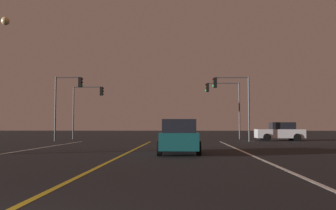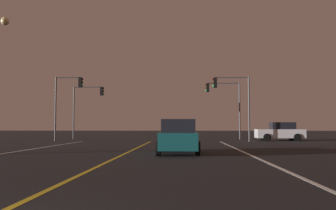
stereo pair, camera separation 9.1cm
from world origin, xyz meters
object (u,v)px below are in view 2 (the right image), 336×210
object	(u,v)px
car_crossing_side	(280,132)
traffic_light_near_left	(68,94)
traffic_light_far_right	(224,97)
car_lead_same_lane	(179,137)
traffic_light_far_left	(88,100)
traffic_light_near_right	(232,94)

from	to	relation	value
car_crossing_side	traffic_light_near_left	xyz separation A→B (m)	(-19.30, -1.81, 3.42)
car_crossing_side	traffic_light_far_right	size ratio (longest dim) A/B	0.74
car_crossing_side	traffic_light_near_left	bearing A→B (deg)	5.36
car_lead_same_lane	traffic_light_far_left	world-z (taller)	traffic_light_far_left
car_crossing_side	traffic_light_near_left	distance (m)	19.69
car_lead_same_lane	traffic_light_far_right	distance (m)	20.68
car_crossing_side	traffic_light_near_left	world-z (taller)	traffic_light_near_left
car_crossing_side	traffic_light_near_right	world-z (taller)	traffic_light_near_right
car_crossing_side	traffic_light_near_right	xyz separation A→B (m)	(-4.65, -1.81, 3.41)
car_lead_same_lane	traffic_light_near_right	xyz separation A→B (m)	(4.48, 14.41, 3.41)
traffic_light_far_right	traffic_light_near_right	bearing A→B (deg)	91.48
traffic_light_near_right	traffic_light_far_right	world-z (taller)	traffic_light_far_right
car_crossing_side	traffic_light_near_right	size ratio (longest dim) A/B	0.75
car_lead_same_lane	traffic_light_far_left	size ratio (longest dim) A/B	0.78
traffic_light_near_right	traffic_light_far_right	xyz separation A→B (m)	(-0.14, 5.50, 0.10)
traffic_light_far_right	traffic_light_far_left	distance (m)	14.12
car_lead_same_lane	traffic_light_near_right	size ratio (longest dim) A/B	0.75
traffic_light_near_right	traffic_light_far_left	distance (m)	15.29
traffic_light_far_right	traffic_light_far_left	xyz separation A→B (m)	(-14.12, -0.00, -0.24)
car_lead_same_lane	traffic_light_far_right	world-z (taller)	traffic_light_far_right
traffic_light_far_right	car_lead_same_lane	bearing A→B (deg)	77.69
car_lead_same_lane	traffic_light_near_left	distance (m)	17.97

